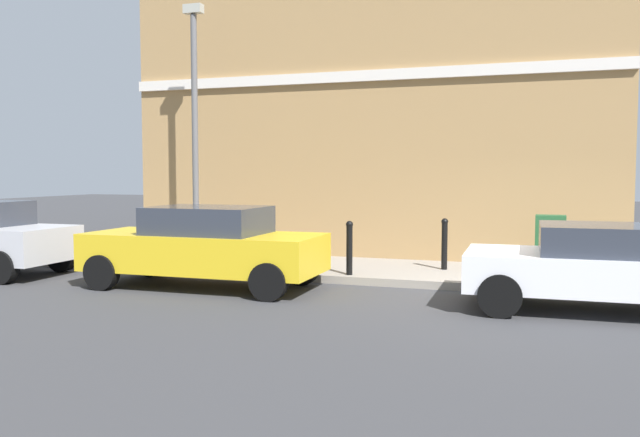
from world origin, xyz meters
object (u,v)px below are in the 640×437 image
Objects in this scene: car_yellow at (205,246)px; bollard_far_kerb at (349,246)px; car_white at (603,266)px; lamppost at (195,120)px; bollard_near_cabinet at (444,242)px; utility_cabinet at (550,248)px.

bollard_far_kerb is (1.39, -2.35, -0.07)m from car_yellow.
lamppost is at bearing -19.06° from car_white.
car_yellow is (-0.06, 6.73, 0.06)m from car_white.
lamppost reaches higher than bollard_near_cabinet.
car_yellow is 4.79m from bollard_near_cabinet.
car_white reaches higher than bollard_far_kerb.
bollard_far_kerb is 0.18× the size of lamppost.
bollard_near_cabinet is at bearing -146.70° from car_yellow.
utility_cabinet is at bearing -75.07° from car_white.
lamppost reaches higher than car_white.
utility_cabinet is 3.82m from bollard_far_kerb.
lamppost is at bearing 89.83° from bollard_near_cabinet.
bollard_near_cabinet is (0.10, 2.01, 0.02)m from utility_cabinet.
lamppost reaches higher than utility_cabinet.
utility_cabinet reaches higher than bollard_far_kerb.
lamppost is (2.70, 1.71, 2.53)m from car_yellow.
car_yellow is at bearing 124.07° from bollard_near_cabinet.
car_white is 2.63m from utility_cabinet.
bollard_near_cabinet is 1.00× the size of bollard_far_kerb.
car_white is 3.87× the size of bollard_near_cabinet.
bollard_near_cabinet is at bearing -51.34° from bollard_far_kerb.
car_white is 4.58m from bollard_far_kerb.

